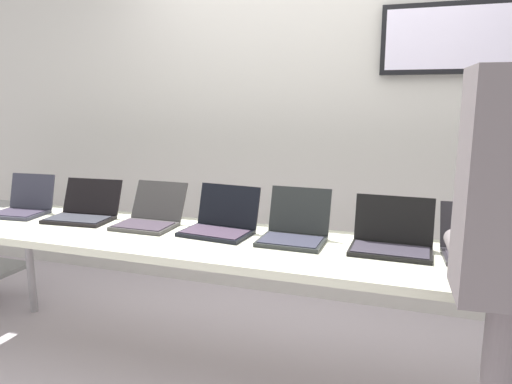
# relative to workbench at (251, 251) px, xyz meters

# --- Properties ---
(ground) EXTENTS (8.00, 8.00, 0.04)m
(ground) POSITION_rel_workbench_xyz_m (0.00, 0.00, -0.72)
(ground) COLOR #B9ADB6
(back_wall) EXTENTS (8.00, 0.11, 2.48)m
(back_wall) POSITION_rel_workbench_xyz_m (0.02, 1.13, 0.55)
(back_wall) COLOR beige
(back_wall) RESTS_ON ground
(workbench) EXTENTS (3.57, 0.70, 0.74)m
(workbench) POSITION_rel_workbench_xyz_m (0.00, 0.00, 0.00)
(workbench) COLOR beige
(workbench) RESTS_ON ground
(laptop_station_0) EXTENTS (0.33, 0.31, 0.23)m
(laptop_station_0) POSITION_rel_workbench_xyz_m (-1.54, 0.10, 0.10)
(laptop_station_0) COLOR #333341
(laptop_station_0) RESTS_ON workbench
(laptop_station_1) EXTENTS (0.39, 0.34, 0.22)m
(laptop_station_1) POSITION_rel_workbench_xyz_m (-1.10, 0.11, 0.10)
(laptop_station_1) COLOR black
(laptop_station_1) RESTS_ON workbench
(laptop_station_2) EXTENTS (0.32, 0.34, 0.23)m
(laptop_station_2) POSITION_rel_workbench_xyz_m (-0.65, 0.12, 0.10)
(laptop_station_2) COLOR #3C3A3A
(laptop_station_2) RESTS_ON workbench
(laptop_station_3) EXTENTS (0.39, 0.33, 0.24)m
(laptop_station_3) POSITION_rel_workbench_xyz_m (-0.21, 0.11, 0.10)
(laptop_station_3) COLOR black
(laptop_station_3) RESTS_ON workbench
(laptop_station_4) EXTENTS (0.32, 0.32, 0.25)m
(laptop_station_4) POSITION_rel_workbench_xyz_m (0.19, 0.11, 0.10)
(laptop_station_4) COLOR #242727
(laptop_station_4) RESTS_ON workbench
(laptop_station_5) EXTENTS (0.37, 0.28, 0.24)m
(laptop_station_5) POSITION_rel_workbench_xyz_m (0.67, 0.10, 0.10)
(laptop_station_5) COLOR black
(laptop_station_5) RESTS_ON workbench
(laptop_station_6) EXTENTS (0.39, 0.35, 0.22)m
(laptop_station_6) POSITION_rel_workbench_xyz_m (1.07, 0.13, 0.10)
(laptop_station_6) COLOR #262328
(laptop_station_6) RESTS_ON workbench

